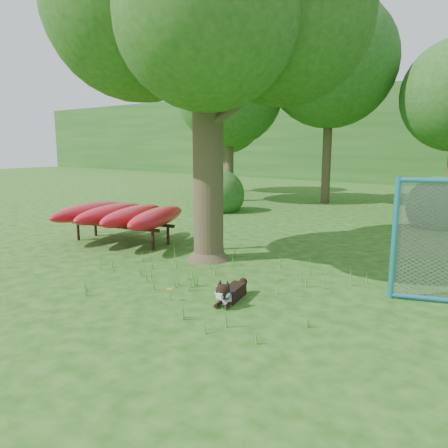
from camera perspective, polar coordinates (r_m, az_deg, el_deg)
The scene contains 10 objects.
ground at distance 7.27m, azimuth -7.22°, elevation -8.94°, with size 80.00×80.00×0.00m, color #1A490E.
wooden_post at distance 9.96m, azimuth -1.37°, elevation 0.67°, with size 0.37×0.15×1.36m.
kayak_rack at distance 11.01m, azimuth -13.27°, elevation 1.25°, with size 3.52×3.15×0.92m.
husky_dog at distance 6.79m, azimuth 0.77°, elevation -8.94°, with size 0.42×0.95×0.43m.
wildflower_clump at distance 6.88m, azimuth -7.06°, elevation -8.58°, with size 0.10×0.09×0.21m.
bg_tree_a at distance 18.80m, azimuth 0.72°, elevation 16.73°, with size 4.40×4.40×6.70m.
bg_tree_b at distance 18.83m, azimuth 13.76°, elevation 19.90°, with size 5.20×5.20×8.22m.
bg_tree_f at distance 22.63m, azimuth 0.35°, elevation 13.73°, with size 3.60×3.60×5.55m.
shrub_left at distance 15.97m, azimuth -0.55°, elevation 1.73°, with size 1.80×1.80×1.80m, color #20511A.
shrub_mid at distance 14.28m, azimuth 26.00°, elevation -0.36°, with size 1.80×1.80×1.80m, color #20511A.
Camera 1 is at (4.94, -4.77, 2.39)m, focal length 35.00 mm.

